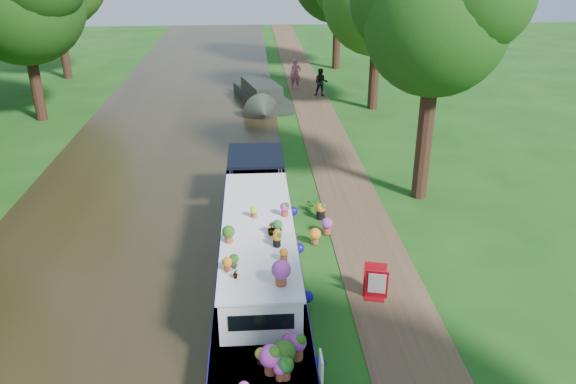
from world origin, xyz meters
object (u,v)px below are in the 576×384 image
(second_boat, at_px, (262,95))
(sandwich_board, at_px, (376,284))
(plant_boat, at_px, (259,259))
(pedestrian_pink, at_px, (296,74))
(pedestrian_dark, at_px, (321,82))

(second_boat, bearing_deg, sandwich_board, -97.00)
(plant_boat, bearing_deg, sandwich_board, -15.01)
(second_boat, distance_m, pedestrian_pink, 4.16)
(pedestrian_pink, bearing_deg, plant_boat, -93.65)
(plant_boat, relative_size, pedestrian_dark, 8.06)
(second_boat, height_order, pedestrian_dark, pedestrian_dark)
(second_boat, distance_m, pedestrian_dark, 3.99)
(pedestrian_pink, xyz_separation_m, pedestrian_dark, (1.40, -1.89, -0.11))
(sandwich_board, bearing_deg, pedestrian_dark, 100.70)
(plant_boat, relative_size, second_boat, 1.88)
(plant_boat, xyz_separation_m, sandwich_board, (3.06, -0.82, -0.39))
(second_boat, xyz_separation_m, pedestrian_dark, (3.65, 1.58, 0.33))
(second_boat, height_order, sandwich_board, second_boat)
(plant_boat, xyz_separation_m, second_boat, (0.50, 18.80, -0.31))
(sandwich_board, bearing_deg, second_boat, 111.08)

